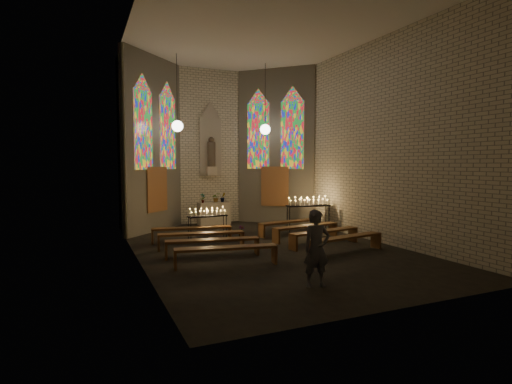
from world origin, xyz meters
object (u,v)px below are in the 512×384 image
votive_stand_right (308,203)px  votive_stand_left (208,214)px  visitor (317,248)px  altar (214,213)px  aisle_flower_pot (241,231)px

votive_stand_right → votive_stand_left: bearing=-167.9°
votive_stand_right → visitor: (-3.69, -6.50, -0.27)m
votive_stand_left → votive_stand_right: votive_stand_right is taller
altar → visitor: visitor is taller
altar → votive_stand_left: votive_stand_left is taller
aisle_flower_pot → votive_stand_left: (-1.27, 0.10, 0.70)m
votive_stand_right → visitor: 7.48m
aisle_flower_pot → visitor: size_ratio=0.25×
altar → votive_stand_left: 3.50m
altar → aisle_flower_pot: bearing=-89.9°
visitor → votive_stand_right: bearing=66.1°
votive_stand_left → altar: bearing=64.4°
altar → aisle_flower_pot: (0.01, -3.34, -0.29)m
altar → votive_stand_right: size_ratio=0.76×
votive_stand_left → visitor: 6.44m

